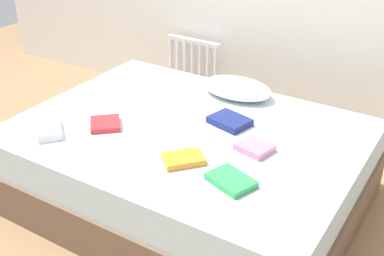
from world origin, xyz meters
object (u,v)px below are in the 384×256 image
object	(u,v)px
textbook_navy	(230,121)
pillow	(237,88)
radiator	(194,65)
textbook_red	(105,124)
textbook_white	(49,129)
textbook_orange	(183,159)
textbook_green	(231,180)
textbook_pink	(254,147)
bed	(188,165)

from	to	relation	value
textbook_navy	pillow	bearing A→B (deg)	125.95
radiator	textbook_red	bearing A→B (deg)	-78.88
radiator	textbook_white	size ratio (longest dim) A/B	2.05
textbook_white	textbook_orange	bearing A→B (deg)	50.03
textbook_green	textbook_pink	distance (m)	0.34
pillow	textbook_red	xyz separation A→B (m)	(-0.46, -0.79, -0.04)
textbook_navy	textbook_red	distance (m)	0.73
textbook_orange	textbook_navy	distance (m)	0.50
pillow	textbook_green	size ratio (longest dim) A/B	2.17
textbook_pink	pillow	bearing A→B (deg)	138.19
pillow	textbook_green	distance (m)	1.02
bed	pillow	world-z (taller)	pillow
textbook_green	textbook_red	distance (m)	0.91
textbook_red	textbook_navy	bearing A→B (deg)	82.06
bed	pillow	size ratio (longest dim) A/B	4.16
textbook_pink	textbook_white	bearing A→B (deg)	-144.74
radiator	textbook_navy	world-z (taller)	radiator
textbook_navy	textbook_pink	xyz separation A→B (m)	(0.26, -0.20, -0.00)
bed	radiator	distance (m)	1.40
textbook_orange	textbook_green	bearing A→B (deg)	-57.26
bed	textbook_white	world-z (taller)	textbook_white
bed	textbook_navy	size ratio (longest dim) A/B	8.83
textbook_green	textbook_pink	world-z (taller)	textbook_pink
pillow	textbook_red	world-z (taller)	pillow
textbook_navy	textbook_green	bearing A→B (deg)	-47.09
radiator	textbook_pink	distance (m)	1.68
textbook_red	pillow	bearing A→B (deg)	107.95
radiator	textbook_navy	bearing A→B (deg)	-49.04
radiator	textbook_red	world-z (taller)	radiator
pillow	textbook_pink	world-z (taller)	pillow
bed	textbook_red	xyz separation A→B (m)	(-0.42, -0.23, 0.27)
bed	textbook_green	bearing A→B (deg)	-37.02
pillow	textbook_navy	world-z (taller)	pillow
textbook_white	textbook_pink	bearing A→B (deg)	62.29
bed	textbook_white	size ratio (longest dim) A/B	8.36
textbook_orange	textbook_white	bearing A→B (deg)	140.75
textbook_navy	bed	bearing A→B (deg)	-121.82
radiator	textbook_red	size ratio (longest dim) A/B	2.68
radiator	textbook_red	distance (m)	1.47
textbook_orange	bed	bearing A→B (deg)	69.70
bed	textbook_white	bearing A→B (deg)	-144.21
bed	pillow	distance (m)	0.64
pillow	textbook_pink	distance (m)	0.70
radiator	textbook_orange	world-z (taller)	radiator
bed	textbook_red	distance (m)	0.55
textbook_red	textbook_pink	world-z (taller)	textbook_pink
textbook_navy	textbook_white	xyz separation A→B (m)	(-0.83, -0.64, 0.00)
textbook_orange	textbook_navy	xyz separation A→B (m)	(0.01, 0.50, 0.00)
textbook_red	textbook_pink	xyz separation A→B (m)	(0.86, 0.21, 0.00)
pillow	radiator	bearing A→B (deg)	138.81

